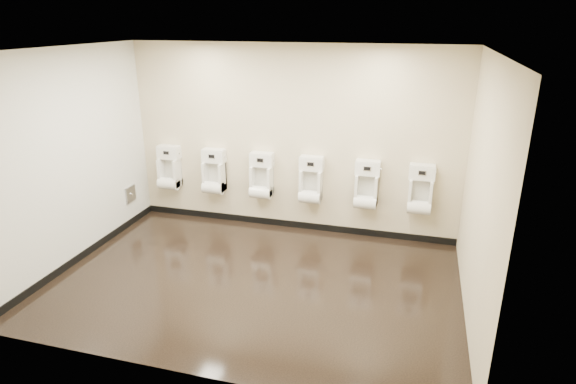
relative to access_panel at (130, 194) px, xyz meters
name	(u,v)px	position (x,y,z in m)	size (l,w,h in m)	color
ground	(255,281)	(2.48, -1.20, -0.50)	(5.00, 3.50, 0.00)	black
ceiling	(248,50)	(2.48, -1.20, 2.30)	(5.00, 3.50, 0.00)	silver
back_wall	(291,140)	(2.48, 0.55, 0.90)	(5.00, 0.02, 2.80)	beige
front_wall	(181,238)	(2.48, -2.95, 0.90)	(5.00, 0.02, 2.80)	beige
left_wall	(69,160)	(-0.02, -1.20, 0.90)	(0.02, 3.50, 2.80)	beige
right_wall	(481,196)	(4.98, -1.20, 0.90)	(0.02, 3.50, 2.80)	beige
tile_overlay_left	(69,160)	(-0.01, -1.20, 0.90)	(0.01, 3.50, 2.80)	white
skirting_back	(291,224)	(2.48, 0.54, -0.45)	(5.00, 0.02, 0.10)	black
skirting_left	(85,253)	(-0.01, -1.20, -0.45)	(0.02, 3.50, 0.10)	black
access_panel	(130,194)	(0.00, 0.00, 0.00)	(0.04, 0.25, 0.25)	#9E9EA3
urinal_0	(169,171)	(0.48, 0.43, 0.30)	(0.37, 0.28, 0.69)	white
urinal_1	(214,175)	(1.26, 0.43, 0.30)	(0.37, 0.28, 0.69)	white
urinal_2	(262,179)	(2.05, 0.43, 0.30)	(0.37, 0.28, 0.69)	white
urinal_3	(311,183)	(2.82, 0.43, 0.30)	(0.37, 0.28, 0.69)	white
urinal_4	(366,188)	(3.65, 0.43, 0.30)	(0.37, 0.28, 0.69)	white
urinal_5	(420,193)	(4.40, 0.43, 0.30)	(0.37, 0.28, 0.69)	white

